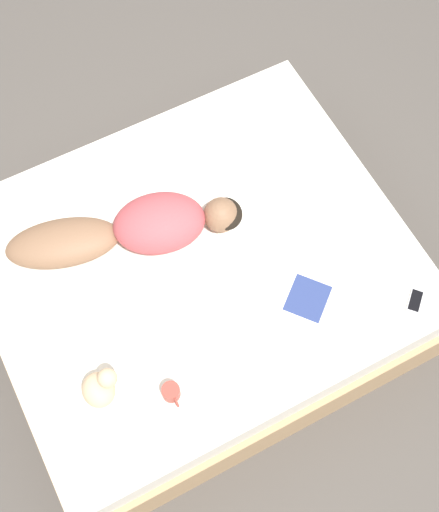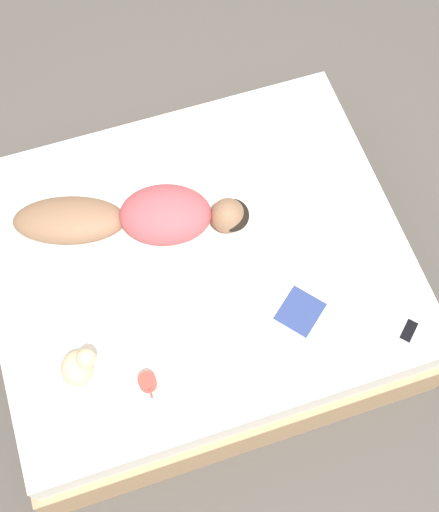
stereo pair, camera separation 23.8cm
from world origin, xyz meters
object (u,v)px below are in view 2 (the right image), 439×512
(coffee_mug, at_px, (148,383))
(open_magazine, at_px, (276,298))
(cell_phone, at_px, (409,331))
(person, at_px, (140,217))

(coffee_mug, bearing_deg, open_magazine, 107.52)
(open_magazine, height_order, cell_phone, same)
(person, distance_m, coffee_mug, 0.80)
(open_magazine, relative_size, cell_phone, 4.38)
(person, distance_m, open_magazine, 0.75)
(person, bearing_deg, open_magazine, 58.00)
(cell_phone, bearing_deg, open_magazine, -165.73)
(person, xyz_separation_m, coffee_mug, (0.78, -0.19, -0.05))
(person, relative_size, coffee_mug, 9.94)
(open_magazine, distance_m, coffee_mug, 0.71)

